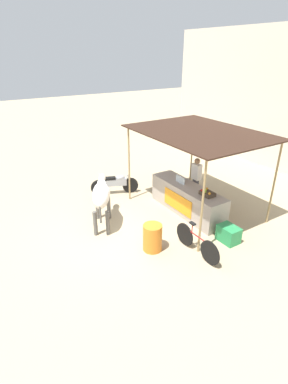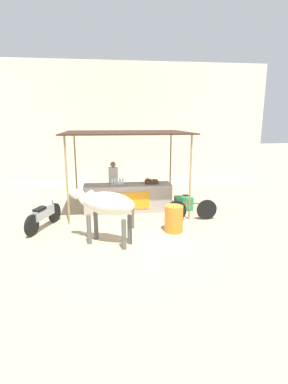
{
  "view_description": "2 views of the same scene",
  "coord_description": "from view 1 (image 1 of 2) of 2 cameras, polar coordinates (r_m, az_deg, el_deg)",
  "views": [
    {
      "loc": [
        6.79,
        -3.77,
        4.98
      ],
      "look_at": [
        -0.35,
        0.72,
        0.98
      ],
      "focal_mm": 28.0,
      "sensor_mm": 36.0,
      "label": 1
    },
    {
      "loc": [
        -0.76,
        -7.88,
        3.14
      ],
      "look_at": [
        0.42,
        1.05,
        0.95
      ],
      "focal_mm": 28.0,
      "sensor_mm": 36.0,
      "label": 2
    }
  ],
  "objects": [
    {
      "name": "cow",
      "position": [
        9.1,
        -8.12,
        -0.61
      ],
      "size": [
        1.78,
        1.17,
        1.44
      ],
      "color": "silver",
      "rests_on": "ground"
    },
    {
      "name": "fruit_crate",
      "position": [
        9.34,
        11.92,
        -0.24
      ],
      "size": [
        0.44,
        0.32,
        0.18
      ],
      "color": "#3F3326",
      "rests_on": "stall_counter"
    },
    {
      "name": "stall_awning",
      "position": [
        9.54,
        10.44,
        10.62
      ],
      "size": [
        4.2,
        3.2,
        2.73
      ],
      "color": "#382319",
      "rests_on": "ground"
    },
    {
      "name": "motorcycle_parked",
      "position": [
        11.38,
        -5.51,
        1.67
      ],
      "size": [
        0.83,
        1.7,
        0.9
      ],
      "color": "black",
      "rests_on": "ground"
    },
    {
      "name": "ground_plane",
      "position": [
        9.23,
        -2.62,
        -7.33
      ],
      "size": [
        60.0,
        60.0,
        0.0
      ],
      "primitive_type": "plane",
      "color": "tan"
    },
    {
      "name": "cooler_box",
      "position": [
        8.95,
        15.8,
        -7.72
      ],
      "size": [
        0.6,
        0.44,
        0.48
      ],
      "primitive_type": "cube",
      "color": "#268C4C",
      "rests_on": "ground"
    },
    {
      "name": "stall_counter",
      "position": [
        10.1,
        8.21,
        -1.38
      ],
      "size": [
        3.0,
        0.82,
        0.96
      ],
      "color": "#9E9389",
      "rests_on": "ground"
    },
    {
      "name": "water_barrel",
      "position": [
        8.22,
        1.63,
        -8.66
      ],
      "size": [
        0.52,
        0.52,
        0.77
      ],
      "primitive_type": "cylinder",
      "color": "orange",
      "rests_on": "ground"
    },
    {
      "name": "water_bottle_row",
      "position": [
        10.06,
        6.94,
        2.34
      ],
      "size": [
        0.43,
        0.07,
        0.25
      ],
      "color": "silver",
      "rests_on": "stall_counter"
    },
    {
      "name": "vendor_behind_counter",
      "position": [
        10.72,
        9.85,
        2.3
      ],
      "size": [
        0.34,
        0.22,
        1.65
      ],
      "color": "#383842",
      "rests_on": "ground"
    },
    {
      "name": "bicycle_leaning",
      "position": [
        8.2,
        9.99,
        -9.46
      ],
      "size": [
        1.66,
        0.1,
        0.85
      ],
      "color": "black",
      "rests_on": "ground"
    }
  ]
}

